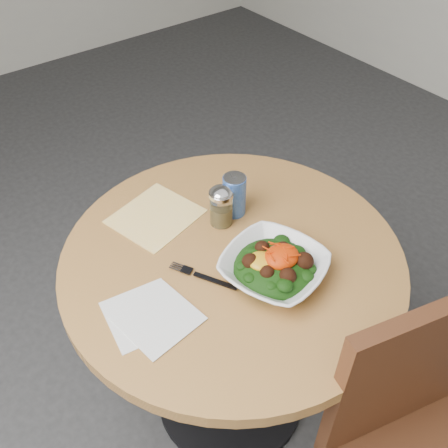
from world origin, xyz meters
name	(u,v)px	position (x,y,z in m)	size (l,w,h in m)	color
ground	(230,395)	(0.00, 0.00, 0.00)	(6.00, 6.00, 0.00)	#2B2B2D
table	(232,301)	(0.00, 0.00, 0.55)	(0.90, 0.90, 0.75)	black
chair	(415,442)	(0.11, -0.57, 0.50)	(0.48, 0.48, 0.90)	#4D2815
cloth_napkin	(156,216)	(-0.08, 0.25, 0.75)	(0.22, 0.20, 0.00)	#F0A30C
paper_napkins	(151,316)	(-0.28, -0.04, 0.75)	(0.20, 0.22, 0.00)	silver
salad_bowl	(274,267)	(0.03, -0.12, 0.78)	(0.31, 0.31, 0.09)	white
fork	(201,276)	(-0.11, -0.02, 0.76)	(0.10, 0.17, 0.00)	black
spice_shaker	(221,206)	(0.05, 0.11, 0.81)	(0.07, 0.07, 0.12)	silver
beverage_can	(234,195)	(0.11, 0.13, 0.81)	(0.07, 0.07, 0.13)	#0D2996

